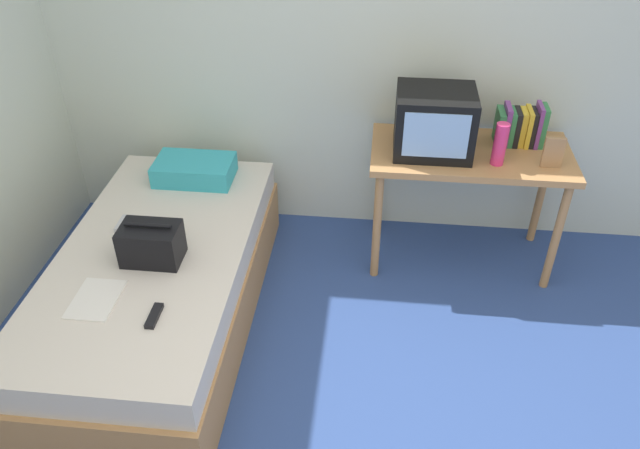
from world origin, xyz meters
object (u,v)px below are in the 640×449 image
(book_row, at_px, (520,126))
(remote_silver, at_px, (122,224))
(bed, at_px, (160,286))
(picture_frame, at_px, (553,153))
(water_bottle, at_px, (500,144))
(handbag, at_px, (151,244))
(pillow, at_px, (195,170))
(remote_dark, at_px, (154,316))
(magazine, at_px, (96,299))
(desk, at_px, (469,166))
(tv, at_px, (434,122))

(book_row, xyz_separation_m, remote_silver, (-2.21, -0.70, -0.37))
(bed, relative_size, picture_frame, 11.18)
(water_bottle, height_order, handbag, water_bottle)
(pillow, bearing_deg, remote_dark, -83.45)
(magazine, bearing_deg, desk, 32.71)
(handbag, distance_m, remote_dark, 0.45)
(tv, xyz_separation_m, picture_frame, (0.65, -0.13, -0.09))
(bed, relative_size, remote_dark, 12.82)
(remote_dark, bearing_deg, picture_frame, 30.20)
(remote_silver, bearing_deg, book_row, 17.51)
(book_row, relative_size, magazine, 0.95)
(water_bottle, distance_m, magazine, 2.26)
(desk, xyz_separation_m, tv, (-0.23, -0.02, 0.28))
(remote_dark, bearing_deg, water_bottle, 34.53)
(bed, relative_size, pillow, 4.20)
(pillow, height_order, remote_silver, pillow)
(bed, height_order, magazine, magazine)
(tv, distance_m, magazine, 2.03)
(book_row, bearing_deg, remote_silver, -162.49)
(picture_frame, bearing_deg, desk, 161.18)
(water_bottle, height_order, pillow, water_bottle)
(tv, distance_m, water_bottle, 0.38)
(picture_frame, height_order, magazine, picture_frame)
(water_bottle, distance_m, remote_silver, 2.14)
(tv, bearing_deg, picture_frame, -10.94)
(bed, relative_size, water_bottle, 8.18)
(desk, relative_size, magazine, 4.00)
(desk, bearing_deg, pillow, -178.51)
(bed, xyz_separation_m, picture_frame, (2.12, 0.63, 0.62))
(book_row, distance_m, magazine, 2.51)
(desk, distance_m, handbag, 1.87)
(water_bottle, height_order, remote_silver, water_bottle)
(pillow, bearing_deg, handbag, -89.95)
(book_row, relative_size, remote_silver, 1.91)
(picture_frame, xyz_separation_m, pillow, (-2.08, 0.10, -0.30))
(bed, distance_m, handbag, 0.37)
(desk, relative_size, water_bottle, 4.74)
(remote_silver, bearing_deg, water_bottle, 12.02)
(bed, relative_size, desk, 1.72)
(handbag, xyz_separation_m, remote_silver, (-0.27, 0.27, -0.09))
(bed, distance_m, remote_silver, 0.41)
(water_bottle, relative_size, picture_frame, 1.37)
(magazine, height_order, remote_silver, remote_silver)
(handbag, bearing_deg, remote_dark, -71.57)
(bed, height_order, water_bottle, water_bottle)
(bed, xyz_separation_m, pillow, (0.04, 0.73, 0.32))
(picture_frame, height_order, pillow, picture_frame)
(pillow, bearing_deg, magazine, -98.87)
(water_bottle, relative_size, magazine, 0.84)
(book_row, relative_size, picture_frame, 1.54)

